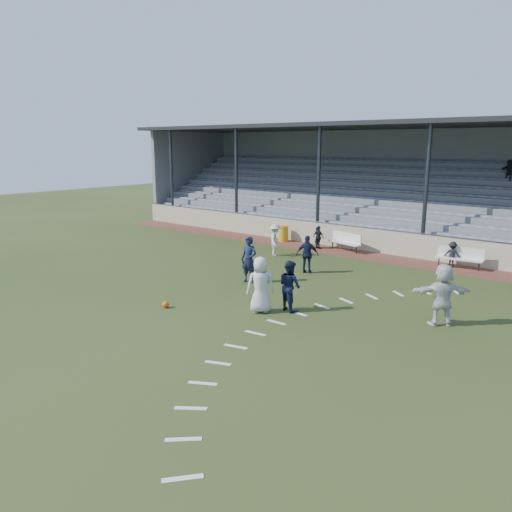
% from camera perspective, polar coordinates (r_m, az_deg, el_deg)
% --- Properties ---
extents(ground, '(90.00, 90.00, 0.00)m').
position_cam_1_polar(ground, '(17.58, -5.16, -5.53)').
color(ground, '#2F3E19').
rests_on(ground, ground).
extents(cinder_track, '(34.00, 2.00, 0.02)m').
position_cam_1_polar(cinder_track, '(25.88, 11.22, 0.24)').
color(cinder_track, brown).
rests_on(cinder_track, ground).
extents(retaining_wall, '(34.00, 0.18, 1.20)m').
position_cam_1_polar(retaining_wall, '(26.68, 12.34, 1.85)').
color(retaining_wall, '#BDB191').
rests_on(retaining_wall, ground).
extents(bench_left, '(2.04, 0.96, 0.95)m').
position_cam_1_polar(bench_left, '(26.42, 10.20, 1.80)').
color(bench_left, white).
rests_on(bench_left, cinder_track).
extents(bench_right, '(2.03, 0.67, 0.95)m').
position_cam_1_polar(bench_right, '(24.15, 22.29, 0.03)').
color(bench_right, white).
rests_on(bench_right, cinder_track).
extents(trash_bin, '(0.56, 0.56, 0.90)m').
position_cam_1_polar(trash_bin, '(28.60, 3.15, 2.57)').
color(trash_bin, gold).
rests_on(trash_bin, cinder_track).
extents(football, '(0.23, 0.23, 0.23)m').
position_cam_1_polar(football, '(17.41, -10.28, -5.47)').
color(football, '#E45E0D').
rests_on(football, ground).
extents(player_white_lead, '(1.07, 1.07, 1.88)m').
position_cam_1_polar(player_white_lead, '(16.48, 0.51, -3.30)').
color(player_white_lead, silver).
rests_on(player_white_lead, ground).
extents(player_navy_lead, '(0.75, 0.55, 1.88)m').
position_cam_1_polar(player_navy_lead, '(20.03, -0.82, -0.42)').
color(player_navy_lead, '#141A37').
rests_on(player_navy_lead, ground).
extents(player_navy_mid, '(0.98, 0.86, 1.71)m').
position_cam_1_polar(player_navy_mid, '(16.72, 3.87, -3.40)').
color(player_navy_mid, '#141A37').
rests_on(player_navy_mid, ground).
extents(player_white_wing, '(1.07, 1.20, 1.61)m').
position_cam_1_polar(player_white_wing, '(24.88, 2.21, 1.85)').
color(player_white_wing, silver).
rests_on(player_white_wing, ground).
extents(player_navy_wing, '(1.04, 0.74, 1.65)m').
position_cam_1_polar(player_navy_wing, '(21.65, 5.90, 0.20)').
color(player_navy_wing, '#141A37').
rests_on(player_navy_wing, ground).
extents(player_white_back, '(1.75, 1.60, 1.94)m').
position_cam_1_polar(player_white_back, '(16.35, 20.53, -4.15)').
color(player_white_back, silver).
rests_on(player_white_back, ground).
extents(sub_left_near, '(0.48, 0.41, 1.12)m').
position_cam_1_polar(sub_left_near, '(27.00, 7.04, 2.13)').
color(sub_left_near, black).
rests_on(sub_left_near, cinder_track).
extents(sub_left_far, '(0.76, 0.42, 1.23)m').
position_cam_1_polar(sub_left_far, '(26.72, 7.16, 2.14)').
color(sub_left_far, black).
rests_on(sub_left_far, cinder_track).
extents(sub_right, '(0.80, 0.52, 1.17)m').
position_cam_1_polar(sub_right, '(24.21, 21.52, 0.17)').
color(sub_right, black).
rests_on(sub_right, cinder_track).
extents(grandstand, '(34.60, 9.00, 6.61)m').
position_cam_1_polar(grandstand, '(30.69, 16.50, 6.04)').
color(grandstand, gray).
rests_on(grandstand, ground).
extents(penalty_arc, '(3.89, 14.63, 0.01)m').
position_cam_1_polar(penalty_arc, '(15.15, 6.24, -8.57)').
color(penalty_arc, white).
rests_on(penalty_arc, ground).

